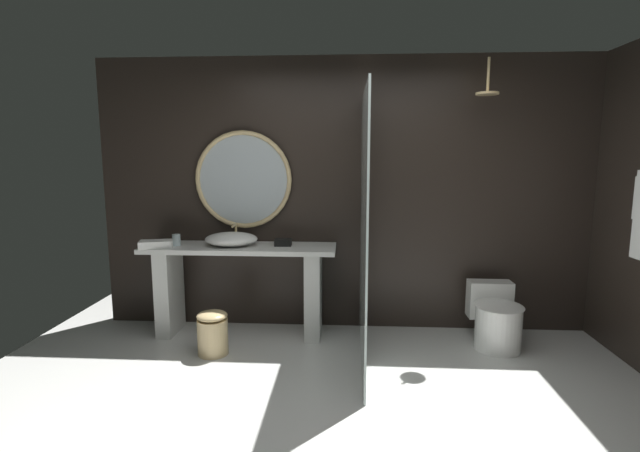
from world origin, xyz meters
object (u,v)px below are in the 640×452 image
Objects in this scene: tissue_box at (283,242)px; waste_bin at (213,332)px; tumbler_cup at (176,240)px; folded_hand_towel at (156,244)px; rain_shower_head at (487,90)px; vessel_sink at (231,239)px; toilet at (496,319)px; round_wall_mirror at (243,180)px.

tissue_box reaches higher than waste_bin.
waste_bin is (0.45, -0.45, -0.71)m from tumbler_cup.
waste_bin is 1.32× the size of folded_hand_towel.
folded_hand_towel is (-0.15, -0.12, -0.02)m from tumbler_cup.
waste_bin is (-2.31, -0.43, -2.04)m from rain_shower_head.
vessel_sink is 0.48m from tissue_box.
tumbler_cup is 3.07m from rain_shower_head.
tissue_box is 2.03m from toilet.
round_wall_mirror is at bearing 26.71° from folded_hand_towel.
vessel_sink is at bearing 82.98° from waste_bin.
tumbler_cup is at bearing 179.53° from rain_shower_head.
waste_bin is at bearing -29.33° from folded_hand_towel.
vessel_sink reaches higher than folded_hand_towel.
toilet is 2.48m from waste_bin.
round_wall_mirror is 1.56× the size of toilet.
tissue_box is at bearing 174.65° from toilet.
tumbler_cup is at bearing -156.81° from round_wall_mirror.
tissue_box is at bearing 2.86° from vessel_sink.
round_wall_mirror reaches higher than waste_bin.
vessel_sink is at bearing 3.87° from tumbler_cup.
tumbler_cup is at bearing 134.88° from waste_bin.
waste_bin is at bearing -101.00° from round_wall_mirror.
rain_shower_head is 0.81× the size of waste_bin.
rain_shower_head is at bearing -7.20° from round_wall_mirror.
folded_hand_towel is (-0.60, 0.34, 0.69)m from waste_bin.
tissue_box is 0.41× the size of waste_bin.
rain_shower_head is (1.77, -0.08, 1.35)m from tissue_box.
round_wall_mirror is 3.25× the size of folded_hand_towel.
toilet is at bearing -3.71° from vessel_sink.
vessel_sink reaches higher than tumbler_cup.
tissue_box is at bearing -25.54° from round_wall_mirror.
tumbler_cup is (-0.51, -0.03, -0.01)m from vessel_sink.
tumbler_cup is at bearing -176.62° from tissue_box.
round_wall_mirror reaches higher than vessel_sink.
round_wall_mirror is at bearing 154.46° from tissue_box.
rain_shower_head is 0.51× the size of toilet.
toilet is (2.32, -0.37, -1.20)m from round_wall_mirror.
rain_shower_head is 1.99m from toilet.
vessel_sink is 0.87m from waste_bin.
tumbler_cup is 2.99m from toilet.
round_wall_mirror reaches higher than toilet.
vessel_sink is 0.51m from tumbler_cup.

